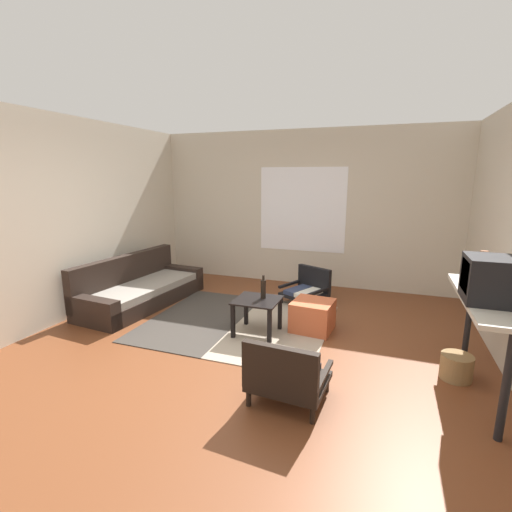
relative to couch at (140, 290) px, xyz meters
name	(u,v)px	position (x,y,z in m)	size (l,w,h in m)	color
ground_plane	(237,357)	(2.06, -1.09, -0.22)	(7.80, 7.80, 0.00)	brown
far_wall_with_window	(303,209)	(2.06, 1.97, 1.13)	(5.60, 0.13, 2.70)	beige
side_wall_left	(58,220)	(-0.60, -0.79, 1.13)	(0.12, 6.60, 2.70)	beige
area_rug	(238,323)	(1.70, -0.21, -0.22)	(2.34, 2.09, 0.01)	#38332D
couch	(140,290)	(0.00, 0.00, 0.00)	(0.99, 2.12, 0.73)	black
coffee_table	(257,307)	(2.05, -0.44, 0.13)	(0.54, 0.51, 0.45)	black
armchair_by_window	(307,288)	(2.40, 0.90, 0.01)	(0.77, 0.75, 0.54)	black
armchair_striped_foreground	(286,376)	(2.76, -1.71, 0.04)	(0.68, 0.61, 0.60)	black
ottoman_orange	(313,316)	(2.68, -0.10, -0.03)	(0.49, 0.49, 0.38)	#BC5633
console_shelf	(489,308)	(4.36, -0.93, 0.58)	(0.47, 1.48, 0.90)	beige
crt_television	(498,280)	(4.36, -1.08, 0.87)	(0.50, 0.42, 0.38)	black
clay_vase	(482,272)	(4.36, -0.52, 0.79)	(0.20, 0.20, 0.33)	brown
glass_bottle	(263,289)	(2.11, -0.37, 0.35)	(0.06, 0.06, 0.29)	black
wicker_basket	(456,367)	(4.20, -0.77, -0.10)	(0.29, 0.29, 0.24)	olive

